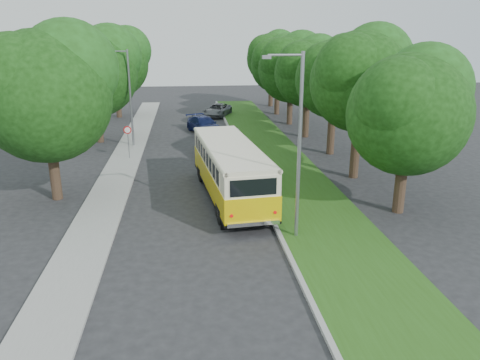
{
  "coord_description": "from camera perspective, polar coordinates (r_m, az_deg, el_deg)",
  "views": [
    {
      "loc": [
        -0.34,
        -21.08,
        8.7
      ],
      "look_at": [
        2.27,
        1.53,
        1.5
      ],
      "focal_mm": 35.0,
      "sensor_mm": 36.0,
      "label": 1
    }
  ],
  "objects": [
    {
      "name": "car_grey",
      "position": [
        51.23,
        -2.79,
        8.51
      ],
      "size": [
        3.79,
        5.28,
        1.34
      ],
      "primitive_type": "imported",
      "rotation": [
        0.0,
        0.0,
        -0.36
      ],
      "color": "slate",
      "rests_on": "ground"
    },
    {
      "name": "car_silver",
      "position": [
        34.23,
        -3.85,
        4.06
      ],
      "size": [
        1.96,
        4.39,
        1.47
      ],
      "primitive_type": "imported",
      "rotation": [
        0.0,
        0.0,
        0.05
      ],
      "color": "#BBBBC0",
      "rests_on": "ground"
    },
    {
      "name": "car_white",
      "position": [
        37.09,
        -1.27,
        5.11
      ],
      "size": [
        2.5,
        4.56,
        1.42
      ],
      "primitive_type": "imported",
      "rotation": [
        0.0,
        0.0,
        0.24
      ],
      "color": "silver",
      "rests_on": "ground"
    },
    {
      "name": "car_blue",
      "position": [
        42.68,
        -4.38,
        6.72
      ],
      "size": [
        3.61,
        5.33,
        1.43
      ],
      "primitive_type": "imported",
      "rotation": [
        0.0,
        0.0,
        0.36
      ],
      "color": "navy",
      "rests_on": "ground"
    },
    {
      "name": "lamppost_near",
      "position": [
        19.61,
        7.01,
        4.67
      ],
      "size": [
        1.71,
        0.16,
        8.0
      ],
      "color": "gray",
      "rests_on": "ground"
    },
    {
      "name": "curb",
      "position": [
        27.75,
        1.91,
        -0.56
      ],
      "size": [
        0.2,
        70.0,
        0.15
      ],
      "primitive_type": "cube",
      "color": "gray",
      "rests_on": "ground"
    },
    {
      "name": "ground",
      "position": [
        22.81,
        -5.25,
        -4.94
      ],
      "size": [
        120.0,
        120.0,
        0.0
      ],
      "primitive_type": "plane",
      "color": "#242426",
      "rests_on": "ground"
    },
    {
      "name": "warning_sign",
      "position": [
        34.04,
        -13.51,
        5.22
      ],
      "size": [
        0.56,
        0.1,
        2.5
      ],
      "color": "gray",
      "rests_on": "ground"
    },
    {
      "name": "vintage_bus",
      "position": [
        25.14,
        -1.18,
        1.04
      ],
      "size": [
        3.72,
        10.66,
        3.1
      ],
      "primitive_type": null,
      "rotation": [
        0.0,
        0.0,
        0.1
      ],
      "color": "#E2C007",
      "rests_on": "ground"
    },
    {
      "name": "sidewalk",
      "position": [
        27.84,
        -15.46,
        -1.19
      ],
      "size": [
        2.2,
        70.0,
        0.12
      ],
      "primitive_type": "cube",
      "color": "gray",
      "rests_on": "ground"
    },
    {
      "name": "lamppost_far",
      "position": [
        37.62,
        -13.4,
        10.09
      ],
      "size": [
        1.71,
        0.16,
        7.5
      ],
      "color": "gray",
      "rests_on": "ground"
    },
    {
      "name": "grass_verge",
      "position": [
        28.19,
        6.64,
        -0.41
      ],
      "size": [
        4.5,
        70.0,
        0.13
      ],
      "primitive_type": "cube",
      "color": "#285115",
      "rests_on": "ground"
    },
    {
      "name": "treeline",
      "position": [
        39.33,
        -1.52,
        13.5
      ],
      "size": [
        24.27,
        41.91,
        9.46
      ],
      "color": "#332319",
      "rests_on": "ground"
    }
  ]
}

